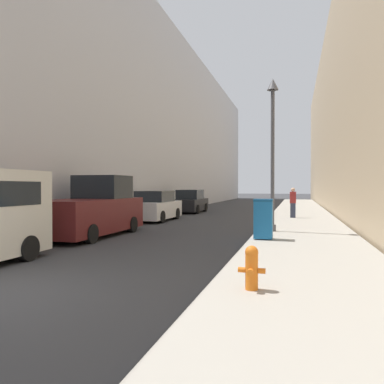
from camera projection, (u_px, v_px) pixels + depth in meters
sidewalk_right at (302, 217)px, 22.13m from camera, size 3.63×60.00×0.15m
building_left_glass at (123, 128)px, 33.87m from camera, size 12.00×60.00×14.45m
fire_hydrant at (252, 267)px, 6.20m from camera, size 0.45×0.34×0.73m
trash_bin at (263, 219)px, 12.21m from camera, size 0.60×0.58×1.31m
lamppost at (273, 136)px, 14.38m from camera, size 0.44×0.44×5.87m
pickup_truck at (93, 210)px, 14.13m from camera, size 2.11×5.14×2.30m
parked_sedan_near at (155, 207)px, 20.52m from camera, size 1.89×4.19×1.63m
parked_sedan_far at (190, 202)px, 27.03m from camera, size 1.86×4.04×1.65m
pedestrian_on_sidewalk at (293, 203)px, 20.76m from camera, size 0.34×0.22×1.66m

